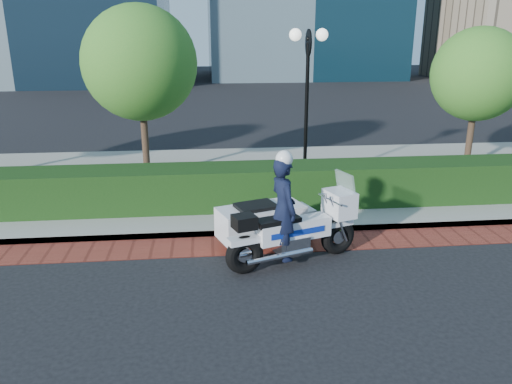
{
  "coord_description": "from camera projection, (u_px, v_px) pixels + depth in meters",
  "views": [
    {
      "loc": [
        -1.76,
        -8.1,
        4.26
      ],
      "look_at": [
        -0.7,
        2.0,
        1.0
      ],
      "focal_mm": 35.0,
      "sensor_mm": 36.0,
      "label": 1
    }
  ],
  "objects": [
    {
      "name": "lamppost",
      "position": [
        307.0,
        84.0,
        13.27
      ],
      "size": [
        1.02,
        0.7,
        4.21
      ],
      "color": "black",
      "rests_on": "sidewalk"
    },
    {
      "name": "tree_c",
      "position": [
        478.0,
        74.0,
        15.01
      ],
      "size": [
        2.8,
        2.8,
        4.3
      ],
      "color": "#332319",
      "rests_on": "sidewalk"
    },
    {
      "name": "police_motorcycle",
      "position": [
        279.0,
        220.0,
        9.71
      ],
      "size": [
        2.83,
        2.06,
        2.25
      ],
      "rotation": [
        0.0,
        0.0,
        0.33
      ],
      "color": "black",
      "rests_on": "ground"
    },
    {
      "name": "hedge_main",
      "position": [
        278.0,
        185.0,
        12.36
      ],
      "size": [
        18.0,
        1.2,
        1.0
      ],
      "primitive_type": "cube",
      "color": "black",
      "rests_on": "sidewalk"
    },
    {
      "name": "ground",
      "position": [
        305.0,
        276.0,
        9.15
      ],
      "size": [
        120.0,
        120.0,
        0.0
      ],
      "primitive_type": "plane",
      "color": "black",
      "rests_on": "ground"
    },
    {
      "name": "brick_strip",
      "position": [
        291.0,
        243.0,
        10.56
      ],
      "size": [
        60.0,
        1.0,
        0.01
      ],
      "primitive_type": "cube",
      "color": "maroon",
      "rests_on": "ground"
    },
    {
      "name": "sidewalk",
      "position": [
        266.0,
        180.0,
        14.81
      ],
      "size": [
        60.0,
        8.0,
        0.15
      ],
      "primitive_type": "cube",
      "color": "gray",
      "rests_on": "ground"
    },
    {
      "name": "tree_b",
      "position": [
        140.0,
        63.0,
        13.91
      ],
      "size": [
        3.2,
        3.2,
        4.89
      ],
      "color": "#332319",
      "rests_on": "sidewalk"
    }
  ]
}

